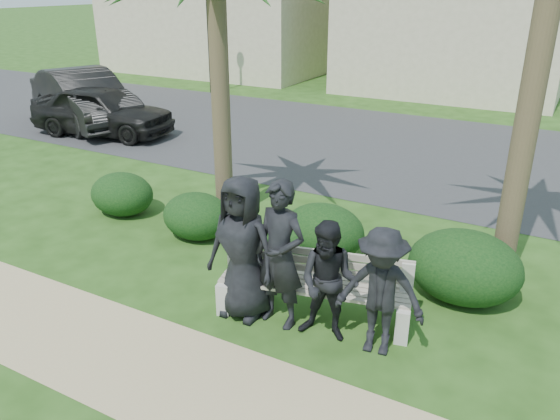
# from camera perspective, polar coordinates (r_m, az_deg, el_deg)

# --- Properties ---
(ground) EXTENTS (160.00, 160.00, 0.00)m
(ground) POSITION_cam_1_polar(r_m,az_deg,el_deg) (7.74, -4.24, -8.74)
(ground) COLOR #224313
(ground) RESTS_ON ground
(footpath) EXTENTS (30.00, 1.60, 0.01)m
(footpath) POSITION_cam_1_polar(r_m,az_deg,el_deg) (6.59, -13.06, -15.75)
(footpath) COLOR tan
(footpath) RESTS_ON ground
(asphalt_street) EXTENTS (160.00, 8.00, 0.01)m
(asphalt_street) POSITION_cam_1_polar(r_m,az_deg,el_deg) (14.55, 13.13, 6.09)
(asphalt_street) COLOR #2D2D30
(asphalt_street) RESTS_ON ground
(street_lamp) EXTENTS (0.36, 0.36, 4.29)m
(street_lamp) POSITION_cam_1_polar(r_m,az_deg,el_deg) (21.62, -7.54, 19.73)
(street_lamp) COLOR black
(street_lamp) RESTS_ON ground
(park_bench) EXTENTS (2.57, 1.11, 0.85)m
(park_bench) POSITION_cam_1_polar(r_m,az_deg,el_deg) (7.06, 3.62, -8.46)
(park_bench) COLOR gray
(park_bench) RESTS_ON ground
(man_a) EXTENTS (0.93, 0.61, 1.90)m
(man_a) POSITION_cam_1_polar(r_m,az_deg,el_deg) (6.87, -3.97, -4.01)
(man_a) COLOR black
(man_a) RESTS_ON ground
(man_b) EXTENTS (0.74, 0.53, 1.91)m
(man_b) POSITION_cam_1_polar(r_m,az_deg,el_deg) (6.68, -0.00, -4.74)
(man_b) COLOR black
(man_b) RESTS_ON ground
(man_c) EXTENTS (0.81, 0.67, 1.53)m
(man_c) POSITION_cam_1_polar(r_m,az_deg,el_deg) (6.51, 5.13, -7.53)
(man_c) COLOR black
(man_c) RESTS_ON ground
(man_d) EXTENTS (1.09, 0.71, 1.58)m
(man_d) POSITION_cam_1_polar(r_m,az_deg,el_deg) (6.35, 10.46, -8.44)
(man_d) COLOR black
(man_d) RESTS_ON ground
(hedge_a) EXTENTS (1.23, 1.01, 0.80)m
(hedge_a) POSITION_cam_1_polar(r_m,az_deg,el_deg) (10.58, -16.19, 1.74)
(hedge_a) COLOR black
(hedge_a) RESTS_ON ground
(hedge_b) EXTENTS (1.21, 1.00, 0.79)m
(hedge_b) POSITION_cam_1_polar(r_m,az_deg,el_deg) (9.33, -8.70, -0.49)
(hedge_b) COLOR black
(hedge_b) RESTS_ON ground
(hedge_c) EXTENTS (0.99, 0.82, 0.65)m
(hedge_c) POSITION_cam_1_polar(r_m,az_deg,el_deg) (8.63, 0.97, -2.72)
(hedge_c) COLOR black
(hedge_c) RESTS_ON ground
(hedge_d) EXTENTS (1.33, 1.10, 0.87)m
(hedge_d) POSITION_cam_1_polar(r_m,az_deg,el_deg) (8.61, 4.53, -2.06)
(hedge_d) COLOR black
(hedge_d) RESTS_ON ground
(hedge_f) EXTENTS (1.53, 1.26, 1.00)m
(hedge_f) POSITION_cam_1_polar(r_m,az_deg,el_deg) (7.83, 18.74, -5.44)
(hedge_f) COLOR black
(hedge_f) RESTS_ON ground
(car_a) EXTENTS (4.26, 2.22, 1.38)m
(car_a) POSITION_cam_1_polar(r_m,az_deg,el_deg) (16.29, -18.10, 9.84)
(car_a) COLOR black
(car_a) RESTS_ON ground
(car_b) EXTENTS (5.22, 3.51, 1.63)m
(car_b) POSITION_cam_1_polar(r_m,az_deg,el_deg) (17.63, -19.76, 10.96)
(car_b) COLOR black
(car_b) RESTS_ON ground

